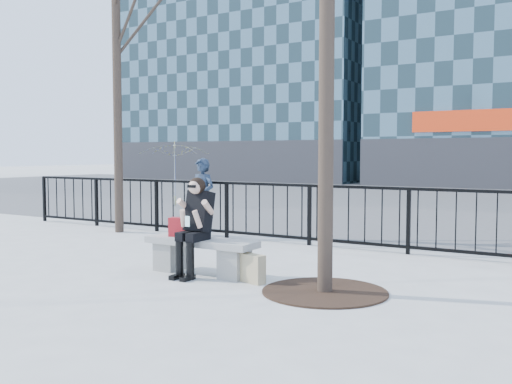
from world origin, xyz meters
The scene contains 11 objects.
ground centered at (0.00, 0.00, 0.00)m, with size 120.00×120.00×0.00m, color #A4A5A0.
street_surface centered at (0.00, 15.00, 0.00)m, with size 60.00×23.00×0.01m, color #474747.
railing centered at (0.00, 3.00, 0.55)m, with size 14.00×0.06×1.10m.
building_left centered at (-15.00, 27.00, 11.30)m, with size 16.20×10.20×22.60m.
tree_grate centered at (1.90, -0.10, 0.01)m, with size 1.50×1.50×0.02m, color black.
bench_main centered at (0.00, 0.00, 0.30)m, with size 1.65×0.46×0.49m.
seated_woman centered at (0.00, -0.16, 0.67)m, with size 0.50×0.64×1.34m.
handbag centered at (-0.37, 0.02, 0.62)m, with size 0.32×0.15×0.27m, color red.
shopping_bag centered at (0.87, -0.09, 0.18)m, with size 0.39×0.14×0.37m, color #BEB386.
standing_man centered at (-2.05, 2.80, 0.78)m, with size 0.57×0.38×1.57m, color black.
vendor_umbrella centered at (-6.77, 7.71, 1.02)m, with size 2.22×2.27×2.04m, color yellow.
Camera 1 is at (4.65, -6.26, 1.66)m, focal length 40.00 mm.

